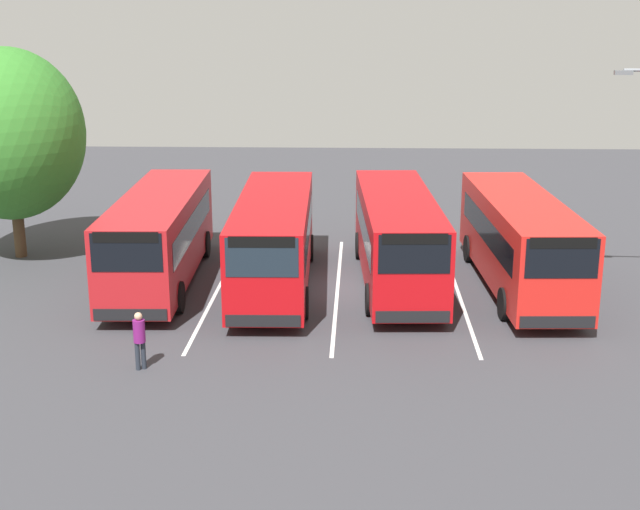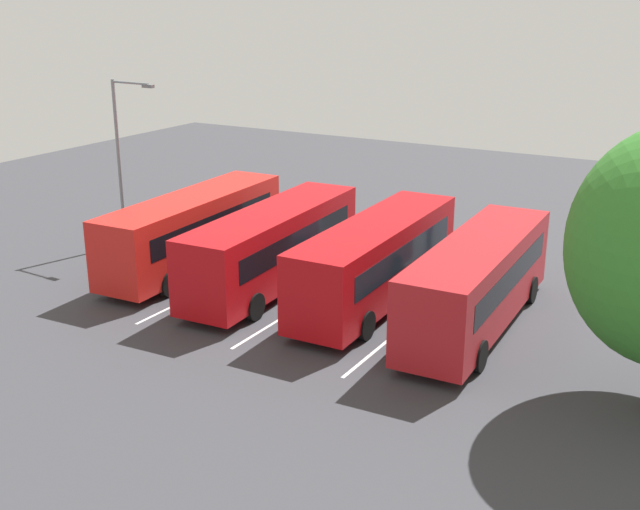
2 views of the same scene
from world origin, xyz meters
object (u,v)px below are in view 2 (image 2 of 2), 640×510
(pedestrian, at_px, (512,240))
(street_lamp, at_px, (122,152))
(bus_center_left, at_px, (377,259))
(bus_far_right, at_px, (194,228))
(bus_center_right, at_px, (273,245))
(bus_far_left, at_px, (478,280))

(pedestrian, height_order, street_lamp, street_lamp)
(bus_center_left, bearing_deg, street_lamp, 85.79)
(bus_far_right, bearing_deg, bus_center_left, -91.03)
(bus_center_right, bearing_deg, street_lamp, 79.75)
(bus_center_left, height_order, street_lamp, street_lamp)
(bus_far_right, distance_m, pedestrian, 13.64)
(bus_center_right, relative_size, pedestrian, 6.38)
(pedestrian, bearing_deg, street_lamp, -97.64)
(bus_center_left, relative_size, pedestrian, 6.35)
(bus_center_right, xyz_separation_m, pedestrian, (7.82, -7.20, -0.79))
(bus_far_left, relative_size, street_lamp, 1.35)
(bus_far_left, height_order, bus_far_right, same)
(bus_center_left, distance_m, pedestrian, 7.93)
(bus_far_left, xyz_separation_m, bus_center_left, (0.39, 4.03, 0.00))
(bus_far_left, bearing_deg, bus_far_right, 87.34)
(bus_far_left, distance_m, bus_center_right, 8.28)
(bus_far_left, xyz_separation_m, bus_far_right, (0.20, 12.45, 0.00))
(street_lamp, bearing_deg, bus_center_right, -4.75)
(bus_far_left, relative_size, bus_center_left, 1.00)
(bus_center_right, bearing_deg, bus_center_left, -85.84)
(bus_center_left, distance_m, street_lamp, 13.29)
(street_lamp, bearing_deg, bus_far_right, -7.92)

